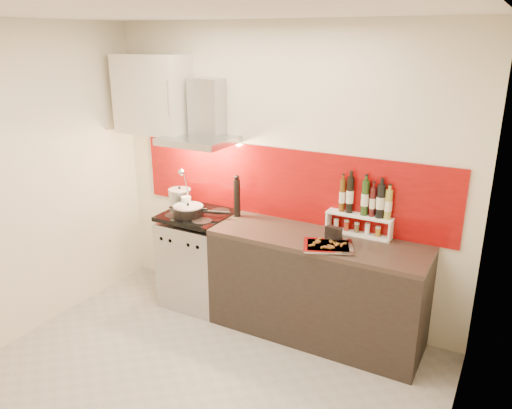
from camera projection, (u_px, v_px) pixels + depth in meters
The scene contains 17 objects.
floor at pixel (194, 388), 3.68m from camera, with size 3.40×3.40×0.00m, color #9E9991.
ceiling at pixel (176, 11), 2.85m from camera, with size 3.40×2.80×0.02m, color white.
back_wall at pixel (280, 174), 4.42m from camera, with size 3.40×0.02×2.60m, color silver.
left_wall at pixel (16, 187), 4.04m from camera, with size 0.02×2.80×2.60m, color silver.
right_wall at pixel (463, 282), 2.48m from camera, with size 0.02×2.80×2.60m, color silver.
backsplash at pixel (285, 184), 4.42m from camera, with size 3.00×0.02×0.64m, color maroon.
range_stove at pixel (199, 259), 4.76m from camera, with size 0.60×0.60×0.91m.
counter at pixel (316, 287), 4.22m from camera, with size 1.80×0.60×0.90m.
range_hood at pixel (203, 121), 4.47m from camera, with size 0.62×0.50×0.61m.
upper_cabinet at pixel (153, 94), 4.64m from camera, with size 0.70×0.35×0.72m, color beige.
stock_pot at pixel (180, 197), 4.81m from camera, with size 0.22×0.22×0.19m.
saute_pan at pixel (189, 211), 4.53m from camera, with size 0.51×0.28×0.13m.
utensil_jar at pixel (186, 199), 4.62m from camera, with size 0.09×0.14×0.43m.
pepper_mill at pixel (237, 196), 4.51m from camera, with size 0.06×0.06×0.39m.
step_shelf at pixel (363, 210), 4.06m from camera, with size 0.55×0.15×0.48m.
caddy_box at pixel (333, 234), 4.00m from camera, with size 0.13×0.06×0.11m, color black.
baking_tray at pixel (328, 246), 3.87m from camera, with size 0.46×0.41×0.03m.
Camera 1 is at (1.87, -2.45, 2.46)m, focal length 35.00 mm.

